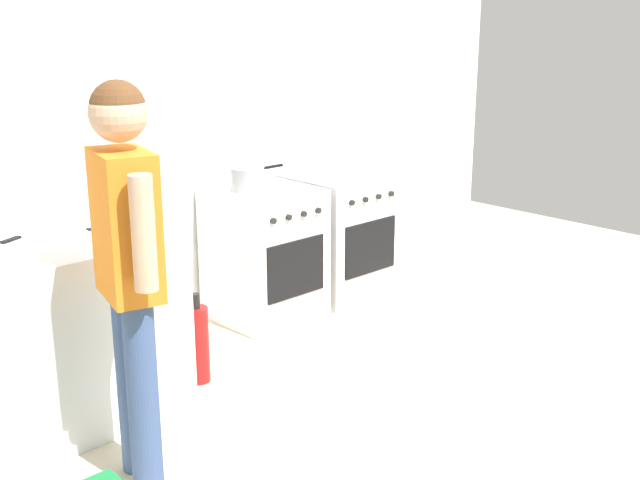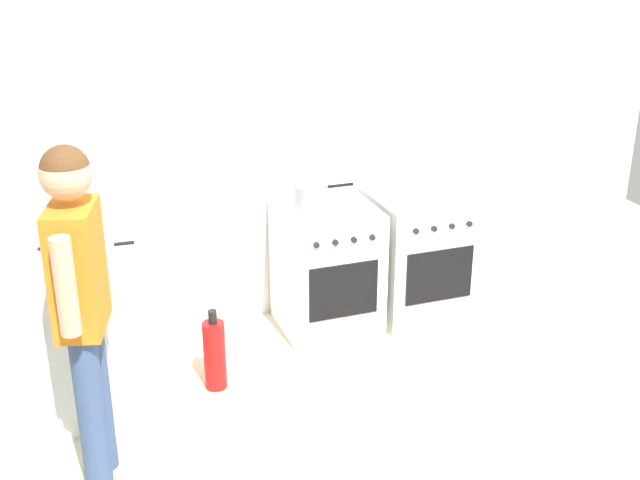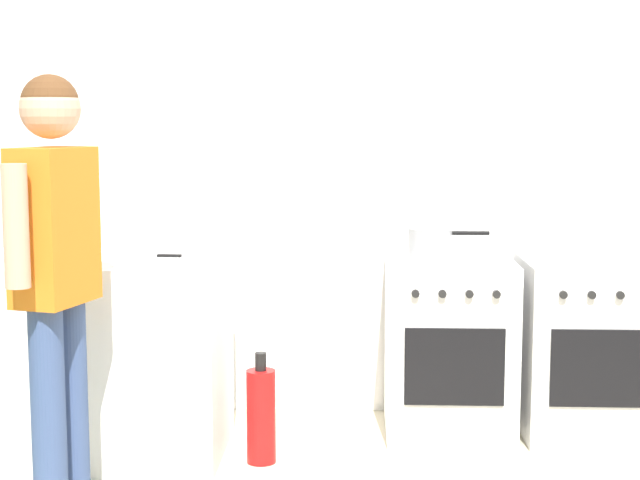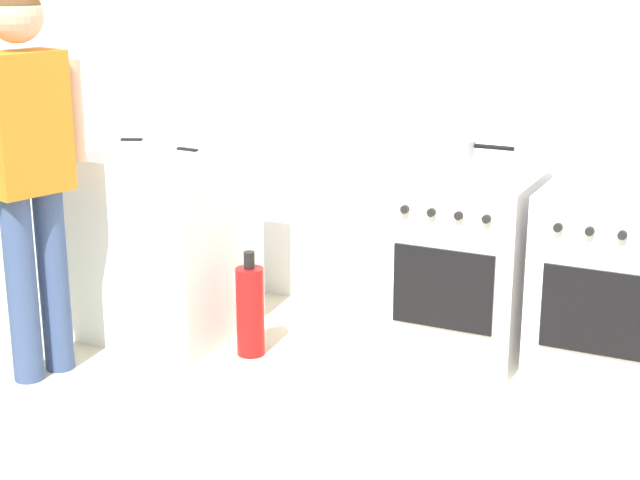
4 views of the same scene
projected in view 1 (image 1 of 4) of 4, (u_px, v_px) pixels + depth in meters
ground_plane at (417, 421)px, 3.93m from camera, size 8.00×8.00×0.00m
back_wall at (179, 117)px, 4.92m from camera, size 6.00×0.10×2.60m
counter_unit at (36, 341)px, 3.74m from camera, size 1.30×0.70×0.90m
oven_left at (264, 254)px, 5.14m from camera, size 0.61×0.62×0.85m
oven_right at (339, 234)px, 5.58m from camera, size 0.63×0.62×0.85m
pot at (248, 179)px, 4.96m from camera, size 0.39×0.21×0.15m
knife_bread at (27, 234)px, 3.83m from camera, size 0.33×0.17×0.01m
knife_chef at (81, 231)px, 3.88m from camera, size 0.31×0.05×0.01m
person at (128, 251)px, 3.17m from camera, size 0.28×0.55×1.69m
fire_extinguisher at (197, 344)px, 4.29m from camera, size 0.13×0.13×0.50m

